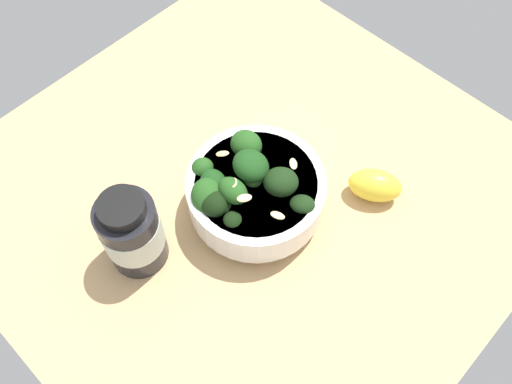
{
  "coord_description": "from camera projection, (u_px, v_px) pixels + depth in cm",
  "views": [
    {
      "loc": [
        -26.66,
        26.52,
        63.25
      ],
      "look_at": [
        -2.62,
        1.63,
        4.0
      ],
      "focal_mm": 38.68,
      "sensor_mm": 36.0,
      "label": 1
    }
  ],
  "objects": [
    {
      "name": "ground_plane",
      "position": [
        251.0,
        194.0,
        0.75
      ],
      "size": [
        68.15,
        68.15,
        3.38
      ],
      "primitive_type": "cube",
      "color": "tan"
    },
    {
      "name": "bowl_of_broccoli",
      "position": [
        252.0,
        190.0,
        0.68
      ],
      "size": [
        17.2,
        17.2,
        11.05
      ],
      "color": "white",
      "rests_on": "ground_plane"
    },
    {
      "name": "lemon_wedge",
      "position": [
        375.0,
        185.0,
        0.71
      ],
      "size": [
        8.06,
        7.13,
        4.48
      ],
      "primitive_type": "ellipsoid",
      "rotation": [
        0.0,
        0.0,
        3.69
      ],
      "color": "yellow",
      "rests_on": "ground_plane"
    },
    {
      "name": "bottle_tall",
      "position": [
        132.0,
        232.0,
        0.64
      ],
      "size": [
        7.14,
        7.14,
        12.41
      ],
      "color": "black",
      "rests_on": "ground_plane"
    }
  ]
}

